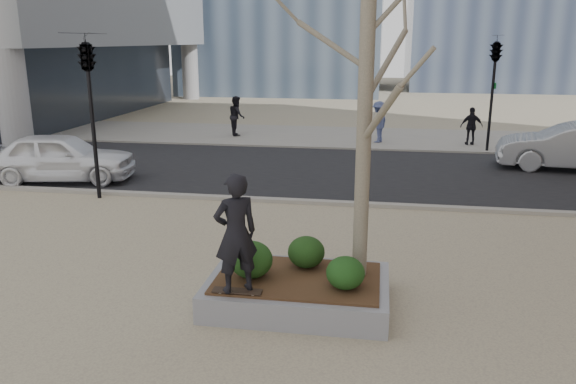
% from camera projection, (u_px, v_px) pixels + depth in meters
% --- Properties ---
extents(ground, '(120.00, 120.00, 0.00)m').
position_uv_depth(ground, '(240.00, 299.00, 9.64)').
color(ground, tan).
rests_on(ground, ground).
extents(street, '(60.00, 8.00, 0.02)m').
position_uv_depth(street, '(312.00, 170.00, 19.15)').
color(street, black).
rests_on(street, ground).
extents(far_sidewalk, '(60.00, 6.00, 0.02)m').
position_uv_depth(far_sidewalk, '(331.00, 137.00, 25.82)').
color(far_sidewalk, gray).
rests_on(far_sidewalk, ground).
extents(planter, '(3.00, 2.00, 0.45)m').
position_uv_depth(planter, '(298.00, 291.00, 9.42)').
color(planter, gray).
rests_on(planter, ground).
extents(planter_mulch, '(2.70, 1.70, 0.04)m').
position_uv_depth(planter_mulch, '(298.00, 278.00, 9.35)').
color(planter_mulch, '#382314').
rests_on(planter_mulch, planter).
extents(sycamore_tree, '(2.80, 2.80, 6.60)m').
position_uv_depth(sycamore_tree, '(366.00, 75.00, 8.61)').
color(sycamore_tree, gray).
rests_on(sycamore_tree, planter_mulch).
extents(shrub_left, '(0.72, 0.72, 0.61)m').
position_uv_depth(shrub_left, '(251.00, 260.00, 9.28)').
color(shrub_left, '#153511').
rests_on(shrub_left, planter_mulch).
extents(shrub_middle, '(0.64, 0.64, 0.55)m').
position_uv_depth(shrub_middle, '(306.00, 252.00, 9.70)').
color(shrub_middle, '#183410').
rests_on(shrub_middle, planter_mulch).
extents(shrub_right, '(0.62, 0.62, 0.52)m').
position_uv_depth(shrub_right, '(345.00, 273.00, 8.86)').
color(shrub_right, '#183611').
rests_on(shrub_right, planter_mulch).
extents(skateboard, '(0.78, 0.22, 0.08)m').
position_uv_depth(skateboard, '(237.00, 292.00, 8.78)').
color(skateboard, black).
rests_on(skateboard, planter).
extents(skateboarder, '(0.82, 0.75, 1.88)m').
position_uv_depth(skateboarder, '(236.00, 233.00, 8.52)').
color(skateboarder, black).
rests_on(skateboarder, skateboard).
extents(police_car, '(4.75, 2.62, 1.53)m').
position_uv_depth(police_car, '(60.00, 157.00, 17.47)').
color(police_car, white).
rests_on(police_car, street).
extents(car_silver, '(5.05, 2.32, 1.60)m').
position_uv_depth(car_silver, '(573.00, 147.00, 18.95)').
color(car_silver, '#919499').
rests_on(car_silver, street).
extents(pedestrian_a, '(0.96, 1.07, 1.81)m').
position_uv_depth(pedestrian_a, '(237.00, 116.00, 25.86)').
color(pedestrian_a, black).
rests_on(pedestrian_a, far_sidewalk).
extents(pedestrian_b, '(1.11, 1.31, 1.76)m').
position_uv_depth(pedestrian_b, '(378.00, 122.00, 24.11)').
color(pedestrian_b, '#434D79').
rests_on(pedestrian_b, far_sidewalk).
extents(pedestrian_c, '(0.96, 0.49, 1.58)m').
position_uv_depth(pedestrian_c, '(472.00, 126.00, 23.52)').
color(pedestrian_c, black).
rests_on(pedestrian_c, far_sidewalk).
extents(traffic_light_near, '(0.60, 2.48, 4.50)m').
position_uv_depth(traffic_light_near, '(92.00, 118.00, 15.25)').
color(traffic_light_near, black).
rests_on(traffic_light_near, ground).
extents(traffic_light_far, '(0.60, 2.48, 4.50)m').
position_uv_depth(traffic_light_far, '(492.00, 94.00, 21.92)').
color(traffic_light_far, black).
rests_on(traffic_light_far, ground).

